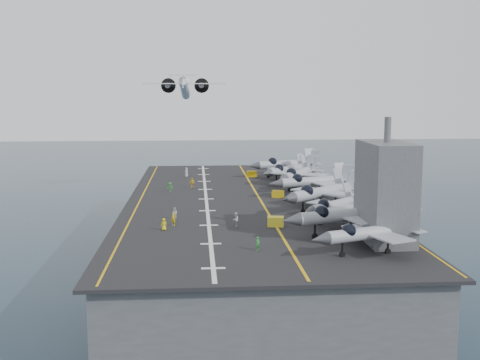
{
  "coord_description": "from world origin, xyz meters",
  "views": [
    {
      "loc": [
        -7.65,
        -99.59,
        28.42
      ],
      "look_at": [
        0.0,
        4.0,
        13.0
      ],
      "focal_mm": 45.0,
      "sensor_mm": 36.0,
      "label": 1
    }
  ],
  "objects": [
    {
      "name": "crew_3",
      "position": [
        -12.36,
        8.0,
        11.25
      ],
      "size": [
        1.17,
        0.93,
        1.71
      ],
      "primitive_type": "imported",
      "color": "#268D26",
      "rests_on": "flight_deck"
    },
    {
      "name": "fighter_jet_4",
      "position": [
        12.88,
        2.0,
        13.09
      ],
      "size": [
        17.89,
        14.52,
        5.38
      ],
      "primitive_type": null,
      "color": "gray",
      "rests_on": "flight_deck"
    },
    {
      "name": "crew_1",
      "position": [
        -10.76,
        -19.67,
        11.28
      ],
      "size": [
        1.26,
        1.16,
        1.75
      ],
      "primitive_type": "imported",
      "color": "#DAB60A",
      "rests_on": "flight_deck"
    },
    {
      "name": "tow_cart_c",
      "position": [
        4.14,
        25.86,
        11.01
      ],
      "size": [
        2.3,
        1.78,
        1.23
      ],
      "primitive_type": null,
      "color": "#C69907",
      "rests_on": "flight_deck"
    },
    {
      "name": "flight_deck",
      "position": [
        0.0,
        0.0,
        10.2
      ],
      "size": [
        38.0,
        92.0,
        0.4
      ],
      "primitive_type": "cube",
      "color": "black",
      "rests_on": "hull"
    },
    {
      "name": "ground",
      "position": [
        0.0,
        0.0,
        0.0
      ],
      "size": [
        500.0,
        500.0,
        0.0
      ],
      "primitive_type": "plane",
      "color": "#142135",
      "rests_on": "ground"
    },
    {
      "name": "fighter_jet_2",
      "position": [
        11.77,
        -18.13,
        12.73
      ],
      "size": [
        15.88,
        15.79,
        4.67
      ],
      "primitive_type": null,
      "color": "#96A1A8",
      "rests_on": "flight_deck"
    },
    {
      "name": "transport_plane",
      "position": [
        -10.47,
        62.3,
        29.05
      ],
      "size": [
        22.48,
        15.81,
        5.17
      ],
      "primitive_type": null,
      "color": "white"
    },
    {
      "name": "tow_cart_b",
      "position": [
        6.27,
        0.79,
        10.99
      ],
      "size": [
        2.25,
        1.77,
        1.18
      ],
      "primitive_type": null,
      "color": "gold",
      "rests_on": "flight_deck"
    },
    {
      "name": "fighter_jet_0",
      "position": [
        11.88,
        -35.16,
        12.82
      ],
      "size": [
        16.35,
        13.72,
        4.84
      ],
      "primitive_type": null,
      "color": "#9EA6B0",
      "rests_on": "flight_deck"
    },
    {
      "name": "fighter_jet_5",
      "position": [
        11.48,
        10.82,
        13.18
      ],
      "size": [
        17.39,
        19.2,
        5.55
      ],
      "primitive_type": null,
      "color": "#A1A9B0",
      "rests_on": "flight_deck"
    },
    {
      "name": "crew_7",
      "position": [
        -2.45,
        -21.25,
        11.4
      ],
      "size": [
        1.04,
        1.35,
        2.0
      ],
      "primitive_type": "imported",
      "color": "silver",
      "rests_on": "flight_deck"
    },
    {
      "name": "fighter_jet_7",
      "position": [
        11.82,
        26.07,
        13.21
      ],
      "size": [
        18.74,
        15.29,
        5.62
      ],
      "primitive_type": null,
      "color": "#949AA2",
      "rests_on": "flight_deck"
    },
    {
      "name": "hull",
      "position": [
        0.0,
        0.0,
        5.0
      ],
      "size": [
        36.0,
        90.0,
        10.0
      ],
      "primitive_type": "cube",
      "color": "#56595E",
      "rests_on": "ground"
    },
    {
      "name": "fighter_jet_3",
      "position": [
        11.5,
        -10.23,
        13.25
      ],
      "size": [
        19.54,
        19.01,
        5.69
      ],
      "primitive_type": null,
      "color": "#9FA8AF",
      "rests_on": "flight_deck"
    },
    {
      "name": "crew_2",
      "position": [
        -10.74,
        -15.58,
        11.22
      ],
      "size": [
        1.13,
        1.18,
        1.64
      ],
      "primitive_type": "imported",
      "color": "silver",
      "rests_on": "flight_deck"
    },
    {
      "name": "crew_4",
      "position": [
        -8.4,
        11.9,
        11.38
      ],
      "size": [
        1.4,
        1.23,
        1.96
      ],
      "primitive_type": "imported",
      "color": "yellow",
      "rests_on": "flight_deck"
    },
    {
      "name": "fighter_jet_1",
      "position": [
        11.03,
        -26.84,
        13.12
      ],
      "size": [
        18.16,
        14.81,
        5.45
      ],
      "primitive_type": null,
      "color": "#A2A9B2",
      "rests_on": "flight_deck"
    },
    {
      "name": "fighter_jet_6",
      "position": [
        10.92,
        18.53,
        12.98
      ],
      "size": [
        17.52,
        17.52,
        5.16
      ],
      "primitive_type": null,
      "color": "#8C949B",
      "rests_on": "flight_deck"
    },
    {
      "name": "deck_edge_stbd",
      "position": [
        18.5,
        0.0,
        10.42
      ],
      "size": [
        0.25,
        90.0,
        0.02
      ],
      "primitive_type": "cube",
      "color": "gold",
      "rests_on": "flight_deck"
    },
    {
      "name": "crew_5",
      "position": [
        -9.69,
        27.43,
        11.35
      ],
      "size": [
        1.31,
        1.36,
        1.9
      ],
      "primitive_type": "imported",
      "color": "silver",
      "rests_on": "flight_deck"
    },
    {
      "name": "foul_line",
      "position": [
        3.0,
        0.0,
        10.42
      ],
      "size": [
        0.35,
        90.0,
        0.02
      ],
      "primitive_type": "cube",
      "color": "gold",
      "rests_on": "flight_deck"
    },
    {
      "name": "island_superstructure",
      "position": [
        15.0,
        -30.0,
        17.9
      ],
      "size": [
        5.0,
        10.0,
        15.0
      ],
      "primitive_type": null,
      "color": "#56595E",
      "rests_on": "flight_deck"
    },
    {
      "name": "deck_edge_port",
      "position": [
        -17.0,
        0.0,
        10.42
      ],
      "size": [
        0.25,
        90.0,
        0.02
      ],
      "primitive_type": "cube",
      "color": "gold",
      "rests_on": "flight_deck"
    },
    {
      "name": "tow_cart_a",
      "position": [
        2.94,
        -21.15,
        11.05
      ],
      "size": [
        2.35,
        1.7,
        1.3
      ],
      "primitive_type": null,
      "color": "gold",
      "rests_on": "flight_deck"
    },
    {
      "name": "landing_centerline",
      "position": [
        -6.0,
        0.0,
        10.42
      ],
      "size": [
        0.5,
        90.0,
        0.02
      ],
      "primitive_type": "cube",
      "color": "silver",
      "rests_on": "flight_deck"
    },
    {
      "name": "crew_6",
      "position": [
        -0.7,
        -33.27,
        11.19
      ],
      "size": [
        1.09,
        1.14,
        1.59
      ],
      "primitive_type": "imported",
      "color": "#268C33",
      "rests_on": "flight_deck"
    },
    {
      "name": "crew_0",
      "position": [
        -11.91,
        -22.46,
        11.21
      ],
      "size": [
        1.09,
        0.85,
        1.61
      ],
      "primitive_type": "imported",
      "color": "yellow",
      "rests_on": "flight_deck"
    }
  ]
}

